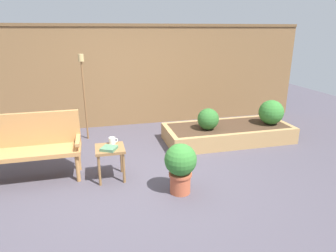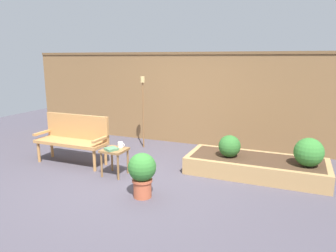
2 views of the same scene
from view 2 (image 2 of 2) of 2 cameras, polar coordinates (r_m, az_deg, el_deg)
The scene contains 11 objects.
ground_plane at distance 5.43m, azimuth -6.59°, elevation -9.71°, with size 14.00×14.00×0.00m, color #47424C.
fence_back at distance 7.47m, azimuth 2.99°, elevation 5.09°, with size 8.40×0.14×2.16m.
garden_bench at distance 6.40m, azimuth -16.74°, elevation -1.64°, with size 1.44×0.48×0.94m.
side_table at distance 5.56m, azimuth -9.69°, elevation -4.95°, with size 0.40×0.40×0.48m.
cup_on_table at distance 5.60m, azimuth -8.60°, elevation -3.37°, with size 0.13×0.09×0.10m.
book_on_table at distance 5.47m, azimuth -10.28°, elevation -4.13°, with size 0.19×0.19×0.04m, color #4C7A56.
potted_boxwood at distance 4.66m, azimuth -4.72°, elevation -8.29°, with size 0.42×0.42×0.67m.
raised_planter_bed at distance 5.81m, azimuth 15.64°, elevation -7.05°, with size 2.40×1.00×0.30m.
shrub_near_bench at distance 5.68m, azimuth 11.11°, elevation -3.61°, with size 0.39×0.39×0.39m.
shrub_far_corner at distance 5.57m, azimuth 24.22°, elevation -4.37°, with size 0.47×0.47×0.47m.
tiki_torch at distance 7.07m, azimuth -4.59°, elevation 4.88°, with size 0.10×0.10×1.62m.
Camera 2 is at (2.50, -4.38, 2.03)m, focal length 33.55 mm.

